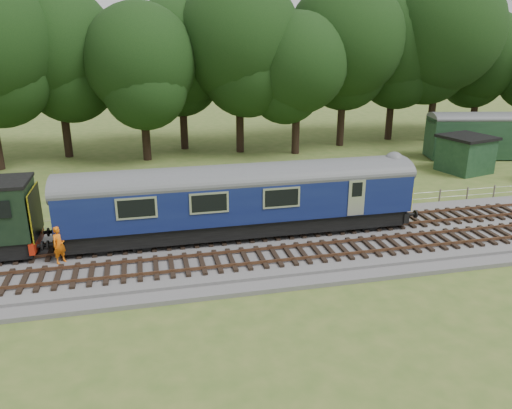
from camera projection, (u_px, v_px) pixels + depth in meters
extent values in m
plane|color=#425E22|center=(240.00, 252.00, 25.11)|extent=(120.00, 120.00, 0.00)
cube|color=#4C4C4F|center=(240.00, 249.00, 25.05)|extent=(70.00, 7.00, 0.35)
cube|color=brown|center=(237.00, 238.00, 25.58)|extent=(66.50, 0.07, 0.14)
cube|color=brown|center=(232.00, 228.00, 26.90)|extent=(66.50, 0.07, 0.14)
cube|color=brown|center=(249.00, 263.00, 22.81)|extent=(66.50, 0.07, 0.14)
cube|color=brown|center=(243.00, 251.00, 24.13)|extent=(66.50, 0.07, 0.14)
cube|color=black|center=(241.00, 223.00, 26.12)|extent=(17.46, 2.52, 0.85)
cube|color=#0E174C|center=(240.00, 197.00, 25.66)|extent=(18.00, 2.80, 2.05)
cube|color=yellow|center=(400.00, 192.00, 27.68)|extent=(0.06, 2.74, 1.30)
cube|color=black|center=(347.00, 217.00, 27.45)|extent=(2.60, 2.00, 0.55)
cube|color=black|center=(123.00, 236.00, 24.92)|extent=(2.60, 2.00, 0.55)
cube|color=black|center=(5.00, 210.00, 23.23)|extent=(2.40, 2.55, 2.60)
cube|color=#AB200D|center=(37.00, 239.00, 24.01)|extent=(0.25, 2.60, 0.55)
cube|color=yellow|center=(36.00, 212.00, 23.58)|extent=(0.06, 2.55, 2.30)
imported|color=orange|center=(59.00, 245.00, 22.93)|extent=(0.78, 0.77, 1.81)
cube|color=#16321D|center=(465.00, 155.00, 39.29)|extent=(3.91, 3.91, 2.67)
cube|color=black|center=(468.00, 137.00, 38.82)|extent=(4.30, 4.30, 0.21)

